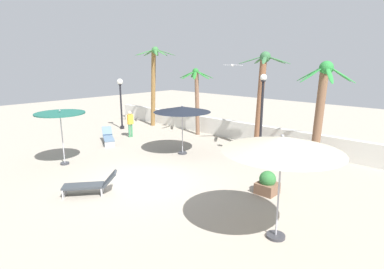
# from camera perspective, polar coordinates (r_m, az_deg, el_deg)

# --- Properties ---
(ground_plane) EXTENTS (56.00, 56.00, 0.00)m
(ground_plane) POSITION_cam_1_polar(r_m,az_deg,el_deg) (12.83, -8.77, -8.26)
(ground_plane) COLOR #9E9384
(boundary_wall) EXTENTS (25.20, 0.30, 1.10)m
(boundary_wall) POSITION_cam_1_polar(r_m,az_deg,el_deg) (18.55, 11.18, 0.20)
(boundary_wall) COLOR silver
(boundary_wall) RESTS_ON ground_plane
(patio_umbrella_0) EXTENTS (2.89, 2.89, 2.53)m
(patio_umbrella_0) POSITION_cam_1_polar(r_m,az_deg,el_deg) (15.63, -1.81, 4.60)
(patio_umbrella_0) COLOR #333338
(patio_umbrella_0) RESTS_ON ground_plane
(patio_umbrella_1) EXTENTS (3.10, 3.10, 2.89)m
(patio_umbrella_1) POSITION_cam_1_polar(r_m,az_deg,el_deg) (8.20, 16.18, -1.75)
(patio_umbrella_1) COLOR #333338
(patio_umbrella_1) RESTS_ON ground_plane
(patio_umbrella_2) EXTENTS (2.18, 2.18, 2.57)m
(patio_umbrella_2) POSITION_cam_1_polar(r_m,az_deg,el_deg) (15.17, -23.02, 3.15)
(patio_umbrella_2) COLOR #333338
(patio_umbrella_2) RESTS_ON ground_plane
(palm_tree_0) EXTENTS (2.87, 2.86, 5.66)m
(palm_tree_0) POSITION_cam_1_polar(r_m,az_deg,el_deg) (22.71, -7.01, 10.47)
(palm_tree_0) COLOR brown
(palm_tree_0) RESTS_ON ground_plane
(palm_tree_1) EXTENTS (2.26, 2.29, 4.25)m
(palm_tree_1) POSITION_cam_1_polar(r_m,az_deg,el_deg) (19.95, 0.86, 7.80)
(palm_tree_1) COLOR brown
(palm_tree_1) RESTS_ON ground_plane
(palm_tree_2) EXTENTS (2.53, 2.26, 4.70)m
(palm_tree_2) POSITION_cam_1_polar(r_m,az_deg,el_deg) (15.18, 22.62, 5.59)
(palm_tree_2) COLOR brown
(palm_tree_2) RESTS_ON ground_plane
(palm_tree_3) EXTENTS (2.50, 2.54, 5.16)m
(palm_tree_3) POSITION_cam_1_polar(r_m,az_deg,el_deg) (16.62, 12.63, 7.76)
(palm_tree_3) COLOR brown
(palm_tree_3) RESTS_ON ground_plane
(lamp_post_0) EXTENTS (0.31, 0.31, 4.11)m
(lamp_post_0) POSITION_cam_1_polar(r_m,az_deg,el_deg) (14.98, 12.64, 3.66)
(lamp_post_0) COLOR black
(lamp_post_0) RESTS_ON ground_plane
(lamp_post_1) EXTENTS (0.40, 0.40, 3.50)m
(lamp_post_1) POSITION_cam_1_polar(r_m,az_deg,el_deg) (22.21, -12.95, 6.78)
(lamp_post_1) COLOR black
(lamp_post_1) RESTS_ON ground_plane
(lounge_chair_0) EXTENTS (1.92, 1.35, 0.84)m
(lounge_chair_0) POSITION_cam_1_polar(r_m,az_deg,el_deg) (18.72, -15.13, -0.38)
(lounge_chair_0) COLOR #B7B7BC
(lounge_chair_0) RESTS_ON ground_plane
(lounge_chair_1) EXTENTS (1.60, 1.83, 0.84)m
(lounge_chair_1) POSITION_cam_1_polar(r_m,az_deg,el_deg) (11.81, -18.13, -8.73)
(lounge_chair_1) COLOR #B7B7BC
(lounge_chair_1) RESTS_ON ground_plane
(guest_0) EXTENTS (0.28, 0.56, 1.66)m
(guest_0) POSITION_cam_1_polar(r_m,az_deg,el_deg) (19.82, -11.29, 2.38)
(guest_0) COLOR #3F8C59
(guest_0) RESTS_ON ground_plane
(seagull_0) EXTENTS (1.28, 0.41, 0.14)m
(seagull_0) POSITION_cam_1_polar(r_m,az_deg,el_deg) (20.00, 7.48, 12.50)
(seagull_0) COLOR white
(planter) EXTENTS (0.70, 0.70, 0.85)m
(planter) POSITION_cam_1_polar(r_m,az_deg,el_deg) (11.67, 13.65, -8.71)
(planter) COLOR brown
(planter) RESTS_ON ground_plane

